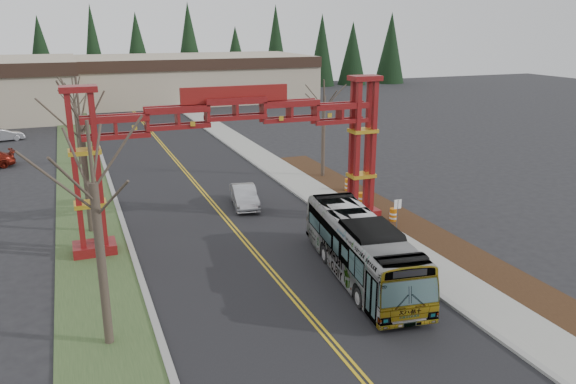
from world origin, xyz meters
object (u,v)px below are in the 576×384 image
bare_tree_median_far (75,102)px  street_sign (397,209)px  retail_building_east (188,78)px  silver_sedan (244,196)px  barrel_mid (361,200)px  bare_tree_right_far (324,106)px  bare_tree_median_mid (80,119)px  gateway_arch (236,133)px  transit_bus (362,249)px  bare_tree_median_near (93,184)px  parked_car_far_a (4,135)px  barrel_south (393,216)px  barrel_north (348,185)px

bare_tree_median_far → street_sign: size_ratio=3.71×
retail_building_east → silver_sedan: 57.71m
retail_building_east → barrel_mid: retail_building_east is taller
bare_tree_median_far → silver_sedan: bearing=-59.1°
bare_tree_median_far → bare_tree_right_far: size_ratio=0.98×
silver_sedan → bare_tree_median_mid: bearing=-163.6°
gateway_arch → street_sign: gateway_arch is taller
transit_bus → bare_tree_median_near: bare_tree_median_near is taller
parked_car_far_a → bare_tree_median_far: bare_tree_median_far is taller
transit_bus → barrel_mid: (5.30, 9.73, -1.01)m
bare_tree_median_near → street_sign: size_ratio=4.28×
barrel_mid → parked_car_far_a: bearing=126.1°
silver_sedan → barrel_south: size_ratio=4.78×
barrel_mid → street_sign: bearing=-94.2°
street_sign → bare_tree_median_mid: bearing=158.3°
bare_tree_median_mid → street_sign: size_ratio=4.48×
barrel_south → barrel_mid: 3.48m
barrel_mid → bare_tree_median_far: bearing=131.4°
bare_tree_median_mid → barrel_south: 19.29m
bare_tree_median_mid → barrel_north: bare_tree_median_mid is taller
barrel_north → transit_bus: bearing=-114.9°
bare_tree_right_far → bare_tree_median_near: bearing=-132.8°
bare_tree_right_far → street_sign: bare_tree_right_far is taller
gateway_arch → bare_tree_median_near: bearing=-130.1°
transit_bus → bare_tree_median_mid: bare_tree_median_mid is taller
gateway_arch → barrel_north: 12.63m
silver_sedan → parked_car_far_a: size_ratio=1.12×
gateway_arch → silver_sedan: bearing=69.2°
bare_tree_median_mid → barrel_north: size_ratio=9.26×
retail_building_east → street_sign: (-1.24, -65.05, -2.06)m
silver_sedan → barrel_mid: (7.27, -2.97, -0.22)m
transit_bus → parked_car_far_a: (-19.01, 43.11, -0.86)m
bare_tree_median_near → street_sign: bare_tree_median_near is taller
barrel_south → barrel_north: (0.48, 6.98, 0.04)m
bare_tree_median_mid → bare_tree_median_near: bearing=-90.0°
bare_tree_median_far → gateway_arch: bearing=-69.4°
barrel_north → barrel_mid: bearing=-103.7°
transit_bus → barrel_north: bearing=72.8°
parked_car_far_a → bare_tree_median_mid: 33.11m
bare_tree_median_mid → bare_tree_right_far: bearing=19.6°
barrel_mid → barrel_north: bearing=76.3°
retail_building_east → bare_tree_median_near: size_ratio=4.39×
silver_sedan → barrel_mid: silver_sedan is taller
retail_building_east → bare_tree_median_mid: size_ratio=4.19×
parked_car_far_a → bare_tree_median_mid: bearing=176.0°
retail_building_east → bare_tree_median_near: 73.75m
transit_bus → barrel_mid: 11.12m
bare_tree_median_mid → barrel_mid: (17.13, -1.65, -6.24)m
retail_building_east → barrel_north: (-0.01, -56.52, -3.02)m
bare_tree_median_far → bare_tree_right_far: bare_tree_right_far is taller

